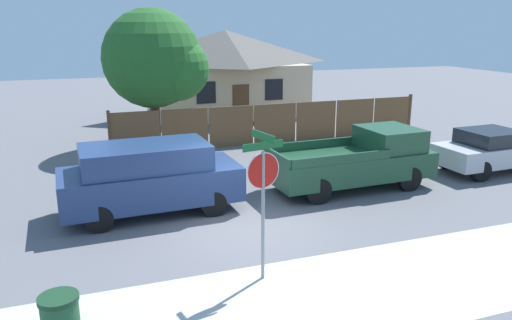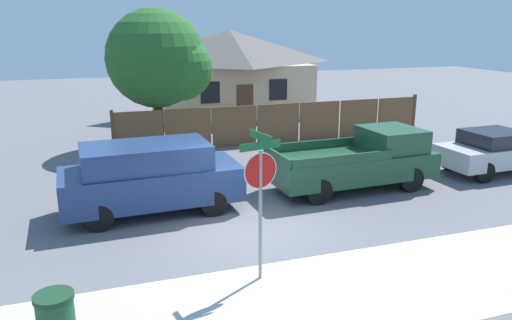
{
  "view_description": "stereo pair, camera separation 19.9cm",
  "coord_description": "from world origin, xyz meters",
  "px_view_note": "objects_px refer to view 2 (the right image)",
  "views": [
    {
      "loc": [
        -3.68,
        -11.14,
        5.0
      ],
      "look_at": [
        0.55,
        0.62,
        1.6
      ],
      "focal_mm": 35.0,
      "sensor_mm": 36.0,
      "label": 1
    },
    {
      "loc": [
        -3.49,
        -11.2,
        5.0
      ],
      "look_at": [
        0.55,
        0.62,
        1.6
      ],
      "focal_mm": 35.0,
      "sensor_mm": 36.0,
      "label": 2
    }
  ],
  "objects_px": {
    "oak_tree": "(161,61)",
    "orange_pickup": "(359,161)",
    "stop_sign": "(260,182)",
    "house": "(230,71)",
    "red_suv": "(150,176)",
    "parked_sedan": "(495,151)"
  },
  "relations": [
    {
      "from": "oak_tree",
      "to": "orange_pickup",
      "type": "distance_m",
      "value": 9.49
    },
    {
      "from": "house",
      "to": "stop_sign",
      "type": "bearing_deg",
      "value": -104.23
    },
    {
      "from": "house",
      "to": "orange_pickup",
      "type": "height_order",
      "value": "house"
    },
    {
      "from": "stop_sign",
      "to": "orange_pickup",
      "type": "bearing_deg",
      "value": 31.61
    },
    {
      "from": "orange_pickup",
      "to": "parked_sedan",
      "type": "distance_m",
      "value": 5.38
    },
    {
      "from": "red_suv",
      "to": "orange_pickup",
      "type": "relative_size",
      "value": 0.93
    },
    {
      "from": "house",
      "to": "stop_sign",
      "type": "xyz_separation_m",
      "value": [
        -4.75,
        -18.73,
        -0.4
      ]
    },
    {
      "from": "parked_sedan",
      "to": "stop_sign",
      "type": "relative_size",
      "value": 1.35
    },
    {
      "from": "oak_tree",
      "to": "orange_pickup",
      "type": "bearing_deg",
      "value": -57.54
    },
    {
      "from": "house",
      "to": "oak_tree",
      "type": "bearing_deg",
      "value": -126.22
    },
    {
      "from": "red_suv",
      "to": "orange_pickup",
      "type": "height_order",
      "value": "red_suv"
    },
    {
      "from": "red_suv",
      "to": "stop_sign",
      "type": "distance_m",
      "value": 4.88
    },
    {
      "from": "red_suv",
      "to": "stop_sign",
      "type": "xyz_separation_m",
      "value": [
        1.59,
        -4.5,
        1.02
      ]
    },
    {
      "from": "house",
      "to": "oak_tree",
      "type": "xyz_separation_m",
      "value": [
        -4.79,
        -6.54,
        1.12
      ]
    },
    {
      "from": "house",
      "to": "stop_sign",
      "type": "height_order",
      "value": "house"
    },
    {
      "from": "orange_pickup",
      "to": "house",
      "type": "bearing_deg",
      "value": 88.45
    },
    {
      "from": "oak_tree",
      "to": "orange_pickup",
      "type": "height_order",
      "value": "oak_tree"
    },
    {
      "from": "red_suv",
      "to": "oak_tree",
      "type": "bearing_deg",
      "value": 76.64
    },
    {
      "from": "orange_pickup",
      "to": "stop_sign",
      "type": "xyz_separation_m",
      "value": [
        -4.85,
        -4.51,
        1.16
      ]
    },
    {
      "from": "red_suv",
      "to": "house",
      "type": "bearing_deg",
      "value": 64.04
    },
    {
      "from": "oak_tree",
      "to": "red_suv",
      "type": "xyz_separation_m",
      "value": [
        -1.55,
        -7.69,
        -2.54
      ]
    },
    {
      "from": "stop_sign",
      "to": "oak_tree",
      "type": "bearing_deg",
      "value": 78.86
    }
  ]
}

